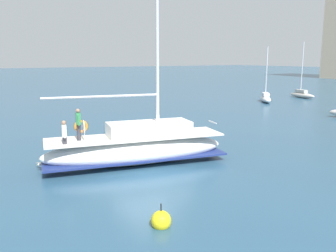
{
  "coord_description": "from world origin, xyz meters",
  "views": [
    {
      "loc": [
        14.72,
        -8.68,
        5.46
      ],
      "look_at": [
        -1.26,
        1.96,
        1.8
      ],
      "focal_mm": 38.18,
      "sensor_mm": 36.0,
      "label": 1
    }
  ],
  "objects_px": {
    "moored_sloop_near": "(302,94)",
    "seagull": "(42,164)",
    "moored_sloop_far": "(266,98)",
    "mooring_buoy": "(161,221)",
    "main_sailboat": "(138,146)"
  },
  "relations": [
    {
      "from": "moored_sloop_far",
      "to": "seagull",
      "type": "xyz_separation_m",
      "value": [
        13.07,
        -31.0,
        -0.19
      ]
    },
    {
      "from": "seagull",
      "to": "mooring_buoy",
      "type": "bearing_deg",
      "value": 11.47
    },
    {
      "from": "main_sailboat",
      "to": "moored_sloop_far",
      "type": "xyz_separation_m",
      "value": [
        -14.61,
        26.48,
        -0.4
      ]
    },
    {
      "from": "main_sailboat",
      "to": "seagull",
      "type": "height_order",
      "value": "main_sailboat"
    },
    {
      "from": "moored_sloop_near",
      "to": "seagull",
      "type": "height_order",
      "value": "moored_sloop_near"
    },
    {
      "from": "main_sailboat",
      "to": "moored_sloop_far",
      "type": "relative_size",
      "value": 2.06
    },
    {
      "from": "main_sailboat",
      "to": "mooring_buoy",
      "type": "xyz_separation_m",
      "value": [
        6.74,
        -2.84,
        -0.72
      ]
    },
    {
      "from": "main_sailboat",
      "to": "seagull",
      "type": "relative_size",
      "value": 12.68
    },
    {
      "from": "main_sailboat",
      "to": "moored_sloop_near",
      "type": "height_order",
      "value": "main_sailboat"
    },
    {
      "from": "main_sailboat",
      "to": "mooring_buoy",
      "type": "bearing_deg",
      "value": -22.86
    },
    {
      "from": "main_sailboat",
      "to": "mooring_buoy",
      "type": "height_order",
      "value": "main_sailboat"
    },
    {
      "from": "moored_sloop_near",
      "to": "main_sailboat",
      "type": "bearing_deg",
      "value": -66.33
    },
    {
      "from": "moored_sloop_near",
      "to": "moored_sloop_far",
      "type": "distance_m",
      "value": 8.01
    },
    {
      "from": "seagull",
      "to": "mooring_buoy",
      "type": "distance_m",
      "value": 8.44
    },
    {
      "from": "seagull",
      "to": "mooring_buoy",
      "type": "relative_size",
      "value": 1.19
    }
  ]
}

